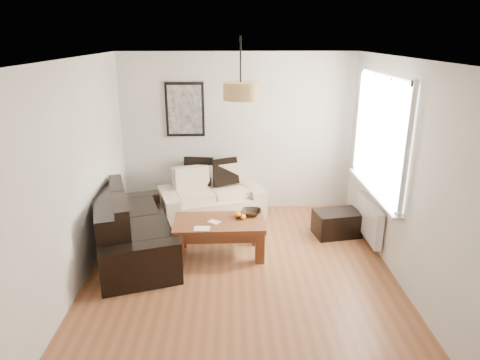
{
  "coord_description": "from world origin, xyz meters",
  "views": [
    {
      "loc": [
        -0.12,
        -4.66,
        2.85
      ],
      "look_at": [
        0.0,
        0.6,
        1.05
      ],
      "focal_mm": 32.01,
      "sensor_mm": 36.0,
      "label": 1
    }
  ],
  "objects_px": {
    "sofa_leather": "(133,226)",
    "ottoman": "(337,223)",
    "loveseat_cream": "(212,195)",
    "coffee_table": "(219,238)"
  },
  "relations": [
    {
      "from": "sofa_leather",
      "to": "ottoman",
      "type": "height_order",
      "value": "sofa_leather"
    },
    {
      "from": "loveseat_cream",
      "to": "ottoman",
      "type": "relative_size",
      "value": 2.44
    },
    {
      "from": "loveseat_cream",
      "to": "coffee_table",
      "type": "relative_size",
      "value": 1.33
    },
    {
      "from": "coffee_table",
      "to": "ottoman",
      "type": "xyz_separation_m",
      "value": [
        1.73,
        0.55,
        -0.06
      ]
    },
    {
      "from": "ottoman",
      "to": "sofa_leather",
      "type": "bearing_deg",
      "value": -169.83
    },
    {
      "from": "sofa_leather",
      "to": "coffee_table",
      "type": "bearing_deg",
      "value": -108.99
    },
    {
      "from": "loveseat_cream",
      "to": "sofa_leather",
      "type": "height_order",
      "value": "sofa_leather"
    },
    {
      "from": "sofa_leather",
      "to": "ottoman",
      "type": "xyz_separation_m",
      "value": [
        2.88,
        0.52,
        -0.23
      ]
    },
    {
      "from": "sofa_leather",
      "to": "ottoman",
      "type": "bearing_deg",
      "value": -97.16
    },
    {
      "from": "loveseat_cream",
      "to": "coffee_table",
      "type": "bearing_deg",
      "value": -100.41
    }
  ]
}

